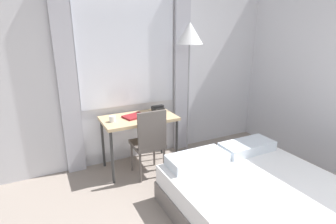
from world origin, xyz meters
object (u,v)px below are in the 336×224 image
at_px(desk_chair, 149,140).
at_px(standing_lamp, 190,42).
at_px(desk, 139,122).
at_px(bed, 271,209).
at_px(mug, 112,119).
at_px(telephone, 158,109).
at_px(book, 135,116).

height_order(desk_chair, standing_lamp, standing_lamp).
xyz_separation_m(desk, bed, (0.70, -1.76, -0.46)).
bearing_deg(desk_chair, mug, 146.37).
distance_m(bed, telephone, 2.00).
bearing_deg(desk_chair, desk, 95.35).
xyz_separation_m(standing_lamp, mug, (-1.17, -0.04, -0.95)).
height_order(bed, telephone, telephone).
bearing_deg(bed, mug, 121.81).
bearing_deg(book, bed, -67.26).
bearing_deg(desk, telephone, 20.57).
bearing_deg(standing_lamp, mug, -177.95).
relative_size(telephone, mug, 2.14).
height_order(bed, standing_lamp, standing_lamp).
bearing_deg(book, mug, -170.15).
relative_size(desk, telephone, 5.62).
relative_size(desk, book, 2.95).
bearing_deg(desk_chair, bed, -64.78).
distance_m(desk_chair, bed, 1.63).
distance_m(bed, book, 2.01).
bearing_deg(book, desk_chair, -76.86).
relative_size(bed, mug, 23.64).
bearing_deg(desk_chair, book, 103.61).
bearing_deg(bed, book, 112.74).
bearing_deg(desk, desk_chair, -85.13).
bearing_deg(mug, telephone, 12.49).
relative_size(bed, standing_lamp, 0.98).
distance_m(bed, mug, 2.11).
relative_size(desk, standing_lamp, 0.50).
bearing_deg(telephone, standing_lamp, -15.07).
distance_m(bed, standing_lamp, 2.33).
relative_size(desk_chair, telephone, 5.29).
xyz_separation_m(standing_lamp, telephone, (-0.44, 0.12, -0.95)).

